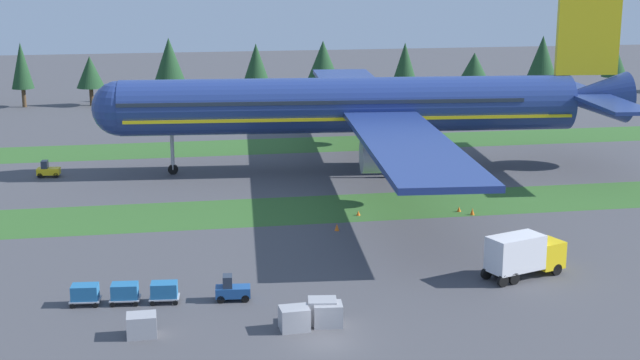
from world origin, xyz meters
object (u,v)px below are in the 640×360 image
at_px(taxiway_marker_0, 459,209).
at_px(taxiway_marker_1, 358,213).
at_px(cargo_dolly_second, 125,292).
at_px(catering_truck, 524,254).
at_px(baggage_tug, 232,290).
at_px(uld_container_1, 294,319).
at_px(uld_container_2, 322,311).
at_px(uld_container_0, 142,325).
at_px(pushback_tractor, 48,170).
at_px(cargo_dolly_lead, 164,291).
at_px(uld_container_3, 328,314).
at_px(taxiway_marker_3, 472,212).
at_px(taxiway_marker_2, 337,227).
at_px(ground_crew_marshaller, 519,262).
at_px(airliner, 365,105).
at_px(cargo_dolly_third, 85,293).

bearing_deg(taxiway_marker_0, taxiway_marker_1, 177.68).
bearing_deg(cargo_dolly_second, taxiway_marker_0, 126.74).
bearing_deg(taxiway_marker_1, catering_truck, -65.51).
bearing_deg(cargo_dolly_second, baggage_tug, 90.00).
relative_size(uld_container_1, uld_container_2, 1.00).
distance_m(uld_container_0, taxiway_marker_1, 34.06).
distance_m(pushback_tractor, taxiway_marker_1, 39.55).
xyz_separation_m(cargo_dolly_lead, uld_container_3, (11.21, -6.44, -0.11)).
height_order(uld_container_2, taxiway_marker_3, uld_container_2).
height_order(uld_container_3, taxiway_marker_2, uld_container_3).
distance_m(cargo_dolly_lead, ground_crew_marshaller, 28.63).
bearing_deg(cargo_dolly_lead, taxiway_marker_3, 126.83).
bearing_deg(uld_container_0, cargo_dolly_second, 101.67).
xyz_separation_m(cargo_dolly_lead, pushback_tractor, (-13.04, 43.40, -0.10)).
bearing_deg(cargo_dolly_lead, airliner, 153.86).
xyz_separation_m(ground_crew_marshaller, uld_container_1, (-19.80, -8.38, -0.13)).
height_order(uld_container_2, taxiway_marker_1, uld_container_2).
relative_size(taxiway_marker_0, taxiway_marker_1, 1.13).
height_order(cargo_dolly_third, taxiway_marker_0, cargo_dolly_third).
bearing_deg(taxiway_marker_1, taxiway_marker_3, -9.17).
xyz_separation_m(uld_container_2, taxiway_marker_1, (8.46, 26.63, -0.63)).
height_order(cargo_dolly_second, taxiway_marker_0, cargo_dolly_second).
bearing_deg(uld_container_2, taxiway_marker_2, 76.28).
xyz_separation_m(airliner, taxiway_marker_3, (6.24, -21.29, -7.72)).
bearing_deg(uld_container_2, uld_container_3, -62.76).
distance_m(catering_truck, taxiway_marker_3, 18.48).
distance_m(cargo_dolly_second, uld_container_0, 6.48).
height_order(cargo_dolly_lead, taxiway_marker_2, cargo_dolly_lead).
distance_m(pushback_tractor, uld_container_3, 55.42).
xyz_separation_m(cargo_dolly_second, taxiway_marker_0, (32.64, 20.08, -0.66)).
height_order(ground_crew_marshaller, uld_container_0, ground_crew_marshaller).
height_order(uld_container_3, taxiway_marker_3, uld_container_3).
bearing_deg(taxiway_marker_3, taxiway_marker_2, -168.31).
bearing_deg(taxiway_marker_3, uld_container_3, -127.50).
bearing_deg(taxiway_marker_0, taxiway_marker_2, -162.00).
height_order(cargo_dolly_second, uld_container_0, cargo_dolly_second).
distance_m(airliner, cargo_dolly_third, 50.40).
bearing_deg(airliner, uld_container_0, 155.52).
distance_m(cargo_dolly_lead, pushback_tractor, 45.32).
xyz_separation_m(uld_container_2, uld_container_3, (0.29, -0.56, -0.06)).
relative_size(catering_truck, uld_container_1, 3.66).
height_order(uld_container_0, uld_container_2, uld_container_2).
bearing_deg(pushback_tractor, uld_container_1, 28.35).
height_order(uld_container_0, uld_container_1, uld_container_1).
xyz_separation_m(taxiway_marker_2, taxiway_marker_3, (14.43, 2.99, -0.00)).
xyz_separation_m(baggage_tug, uld_container_2, (5.91, -5.42, 0.05)).
bearing_deg(cargo_dolly_lead, taxiway_marker_1, 142.11).
height_order(taxiway_marker_0, taxiway_marker_2, taxiway_marker_2).
bearing_deg(cargo_dolly_third, taxiway_marker_1, 133.96).
distance_m(cargo_dolly_second, ground_crew_marshaller, 31.50).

